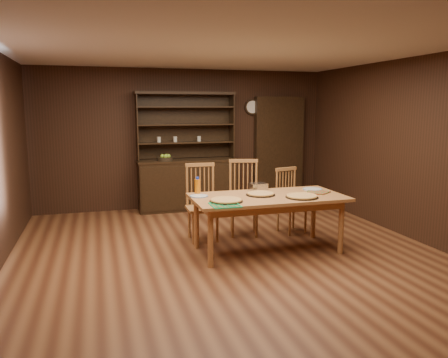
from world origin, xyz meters
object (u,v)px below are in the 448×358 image
object	(u,v)px
chair_left	(202,199)
juice_bottle	(197,186)
chair_center	(244,195)
china_hutch	(187,178)
dining_table	(268,201)
chair_right	(289,198)

from	to	relation	value
chair_left	juice_bottle	distance (m)	0.57
chair_center	china_hutch	bearing A→B (deg)	120.55
dining_table	chair_right	world-z (taller)	chair_right
chair_left	chair_center	distance (m)	0.68
chair_right	juice_bottle	distance (m)	1.65
dining_table	chair_center	world-z (taller)	chair_center
dining_table	juice_bottle	bearing A→B (deg)	158.76
china_hutch	chair_right	xyz separation A→B (m)	(1.20, -1.91, -0.08)
dining_table	chair_left	xyz separation A→B (m)	(-0.70, 0.80, -0.09)
chair_left	chair_center	world-z (taller)	chair_center
dining_table	chair_left	distance (m)	1.07
chair_center	chair_right	distance (m)	0.72
china_hutch	dining_table	xyz separation A→B (m)	(0.52, -2.71, 0.08)
chair_center	juice_bottle	bearing A→B (deg)	-131.05
china_hutch	chair_center	size ratio (longest dim) A/B	1.94
chair_right	juice_bottle	bearing A→B (deg)	-177.42
chair_left	juice_bottle	size ratio (longest dim) A/B	4.64
dining_table	chair_left	bearing A→B (deg)	131.07
chair_right	juice_bottle	xyz separation A→B (m)	(-1.54, -0.46, 0.34)
chair_left	dining_table	bearing A→B (deg)	-47.29
chair_left	chair_right	bearing A→B (deg)	1.57
juice_bottle	chair_left	bearing A→B (deg)	70.48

